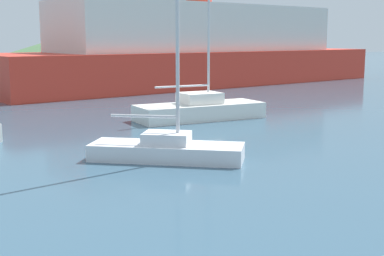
{
  "coord_description": "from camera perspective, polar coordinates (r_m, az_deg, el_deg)",
  "views": [
    {
      "loc": [
        -6.38,
        -0.98,
        3.98
      ],
      "look_at": [
        0.47,
        14.0,
        1.2
      ],
      "focal_mm": 50.0,
      "sensor_mm": 36.0,
      "label": 1
    }
  ],
  "objects": [
    {
      "name": "sailboat_inner",
      "position": [
        26.41,
        0.84,
        2.02
      ],
      "size": [
        6.51,
        2.53,
        7.45
      ],
      "rotation": [
        0.0,
        0.0,
        0.05
      ],
      "color": "white",
      "rests_on": "ground_plane"
    },
    {
      "name": "sailboat_outer",
      "position": [
        17.6,
        -2.69,
        -1.83
      ],
      "size": [
        5.03,
        4.13,
        11.22
      ],
      "rotation": [
        0.0,
        0.0,
        -0.6
      ],
      "color": "silver",
      "rests_on": "ground_plane"
    },
    {
      "name": "ferry_distant",
      "position": [
        46.28,
        0.72,
        8.31
      ],
      "size": [
        36.98,
        17.01,
        8.34
      ],
      "rotation": [
        0.0,
        0.0,
        0.24
      ],
      "color": "red",
      "rests_on": "ground_plane"
    },
    {
      "name": "hill_central",
      "position": [
        93.66,
        -6.33,
        9.46
      ],
      "size": [
        51.14,
        51.14,
        7.79
      ],
      "color": "#476B42",
      "rests_on": "ground_plane"
    }
  ]
}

